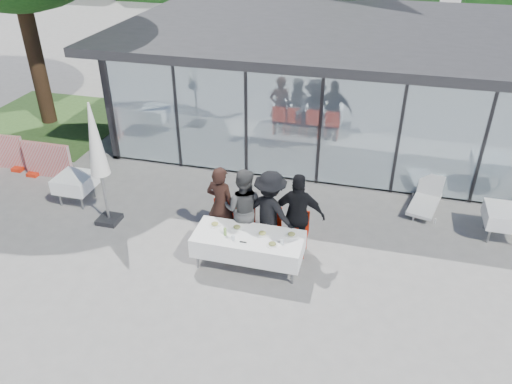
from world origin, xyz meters
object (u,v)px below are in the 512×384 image
at_px(diner_c, 270,212).
at_px(diner_d, 298,215).
at_px(dining_table, 248,244).
at_px(diner_chair_a, 222,219).
at_px(diner_b, 243,208).
at_px(diner_chair_d, 298,230).
at_px(lounger, 426,198).
at_px(plate_d, 291,234).
at_px(plate_extra, 272,244).
at_px(diner_chair_b, 244,222).
at_px(plate_c, 262,233).
at_px(spare_table_right, 505,217).
at_px(market_umbrella, 96,147).
at_px(plate_b, 237,227).
at_px(juice_bottle, 225,232).
at_px(diner_chair_c, 271,226).
at_px(spare_table_left, 75,182).
at_px(plate_a, 215,224).
at_px(diner_a, 221,205).
at_px(folded_eyeglasses, 243,242).

height_order(diner_c, diner_d, diner_d).
distance_m(dining_table, diner_chair_a, 1.10).
distance_m(diner_b, diner_chair_d, 1.26).
height_order(diner_c, lounger, diner_c).
relative_size(plate_d, plate_extra, 1.00).
height_order(diner_chair_b, plate_c, diner_chair_b).
height_order(spare_table_right, market_umbrella, market_umbrella).
distance_m(diner_chair_a, plate_b, 0.80).
relative_size(diner_chair_a, diner_chair_d, 1.00).
bearing_deg(plate_extra, diner_b, 133.85).
relative_size(dining_table, juice_bottle, 14.09).
height_order(diner_b, diner_chair_b, diner_b).
height_order(diner_chair_a, juice_bottle, diner_chair_a).
height_order(diner_chair_c, diner_chair_d, same).
distance_m(diner_d, lounger, 3.86).
bearing_deg(plate_extra, market_umbrella, 167.72).
height_order(dining_table, spare_table_left, dining_table).
bearing_deg(plate_a, plate_c, -3.87).
height_order(diner_chair_a, diner_c, diner_c).
bearing_deg(diner_c, juice_bottle, 65.55).
xyz_separation_m(diner_b, plate_extra, (0.85, -0.88, -0.16)).
bearing_deg(plate_a, market_umbrella, 169.34).
distance_m(diner_d, plate_a, 1.76).
xyz_separation_m(diner_b, juice_bottle, (-0.16, -0.78, -0.10)).
bearing_deg(lounger, plate_extra, -131.93).
bearing_deg(plate_c, juice_bottle, -164.73).
bearing_deg(diner_d, dining_table, 34.52).
height_order(dining_table, diner_a, diner_a).
distance_m(diner_chair_c, plate_a, 1.24).
relative_size(diner_b, lounger, 1.30).
distance_m(plate_b, spare_table_left, 4.71).
xyz_separation_m(plate_c, market_umbrella, (-3.91, 0.61, 1.18)).
height_order(diner_c, folded_eyeglasses, diner_c).
relative_size(diner_chair_a, plate_b, 4.11).
height_order(diner_b, plate_extra, diner_b).
bearing_deg(diner_chair_b, dining_table, -68.25).
bearing_deg(spare_table_right, spare_table_left, -174.09).
height_order(diner_chair_b, diner_c, diner_c).
bearing_deg(juice_bottle, diner_a, 113.44).
bearing_deg(plate_b, lounger, 37.98).
height_order(plate_d, spare_table_left, plate_d).
xyz_separation_m(diner_d, plate_c, (-0.63, -0.58, -0.18)).
xyz_separation_m(plate_c, juice_bottle, (-0.73, -0.20, 0.05)).
xyz_separation_m(diner_chair_c, diner_d, (0.60, -0.06, 0.42)).
height_order(plate_a, spare_table_right, plate_a).
bearing_deg(dining_table, folded_eyeglasses, -99.04).
relative_size(diner_chair_d, spare_table_right, 1.13).
relative_size(plate_a, market_umbrella, 0.08).
xyz_separation_m(diner_chair_b, plate_a, (-0.48, -0.57, 0.24)).
xyz_separation_m(diner_d, diner_chair_d, (0.00, 0.06, -0.42)).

